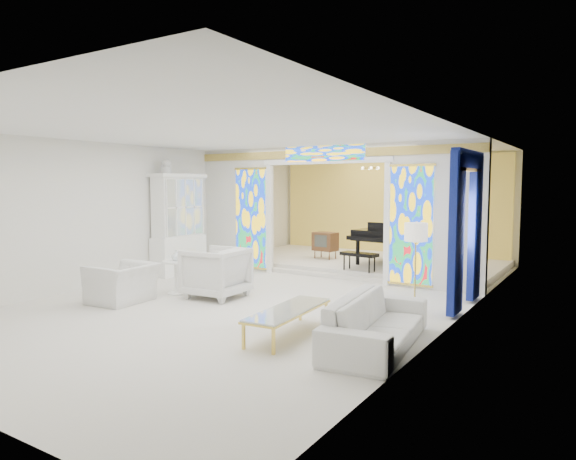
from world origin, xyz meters
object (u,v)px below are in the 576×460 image
Objects in this scene: coffee_table at (288,311)px; sofa at (377,322)px; china_cabinet at (178,225)px; armchair_right at (216,272)px; grand_piano at (397,235)px; tv_console at (325,242)px; armchair_left at (122,283)px.

sofa is at bearing 8.57° from coffee_table.
china_cabinet is at bearing 149.63° from coffee_table.
china_cabinet is 2.95m from armchair_right.
grand_piano is at bearing 96.36° from coffee_table.
grand_piano is at bearing 12.07° from tv_console.
armchair_right is 0.39× the size of grand_piano.
armchair_right is at bearing -31.83° from china_cabinet.
china_cabinet is 1.19× the size of sofa.
armchair_right is at bearing 131.78° from armchair_left.
sofa is 1.26m from coffee_table.
armchair_right is 1.50× the size of tv_console.
china_cabinet is 1.53× the size of coffee_table.
china_cabinet is at bearing -120.92° from tv_console.
grand_piano reaches higher than armchair_right.
sofa is at bearing -64.06° from grand_piano.
sofa is 0.85× the size of grand_piano.
armchair_left is (1.28, -2.74, -0.82)m from china_cabinet.
armchair_right is 3.92m from sofa.
sofa is at bearing 69.21° from armchair_right.
tv_console is (2.34, 3.01, -0.54)m from china_cabinet.
sofa is 3.27× the size of tv_console.
grand_piano is (2.96, 5.93, 0.54)m from armchair_left.
armchair_left reaches higher than sofa.
coffee_table is 2.55× the size of tv_console.
tv_console is at bearing 178.01° from armchair_right.
armchair_left is at bearing -46.39° from armchair_right.
sofa is 6.88m from tv_console.
china_cabinet is at bearing -135.30° from grand_piano.
coffee_table is (3.64, -0.14, 0.01)m from armchair_left.
armchair_left reaches higher than coffee_table.
armchair_right reaches higher than tv_console.
china_cabinet is 1.01× the size of grand_piano.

